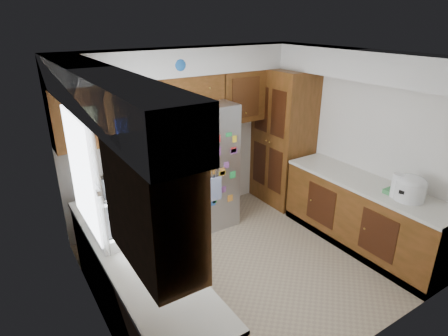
{
  "coord_description": "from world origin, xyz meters",
  "views": [
    {
      "loc": [
        -2.37,
        -3.11,
        2.88
      ],
      "look_at": [
        -0.13,
        0.35,
        1.2
      ],
      "focal_mm": 30.0,
      "sensor_mm": 36.0,
      "label": 1
    }
  ],
  "objects_px": {
    "fridge": "(199,166)",
    "paper_towel": "(397,185)",
    "pantry": "(283,138)",
    "rice_cooker": "(411,187)"
  },
  "relations": [
    {
      "from": "pantry",
      "to": "paper_towel",
      "type": "relative_size",
      "value": 7.48
    },
    {
      "from": "rice_cooker",
      "to": "fridge",
      "type": "bearing_deg",
      "value": 123.87
    },
    {
      "from": "rice_cooker",
      "to": "paper_towel",
      "type": "distance_m",
      "value": 0.14
    },
    {
      "from": "pantry",
      "to": "rice_cooker",
      "type": "xyz_separation_m",
      "value": [
        -0.0,
        -2.18,
        -0.0
      ]
    },
    {
      "from": "fridge",
      "to": "rice_cooker",
      "type": "distance_m",
      "value": 2.7
    },
    {
      "from": "fridge",
      "to": "paper_towel",
      "type": "height_order",
      "value": "fridge"
    },
    {
      "from": "paper_towel",
      "to": "pantry",
      "type": "bearing_deg",
      "value": 88.19
    },
    {
      "from": "rice_cooker",
      "to": "pantry",
      "type": "bearing_deg",
      "value": 89.99
    },
    {
      "from": "pantry",
      "to": "rice_cooker",
      "type": "relative_size",
      "value": 6.23
    },
    {
      "from": "pantry",
      "to": "fridge",
      "type": "distance_m",
      "value": 1.51
    }
  ]
}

